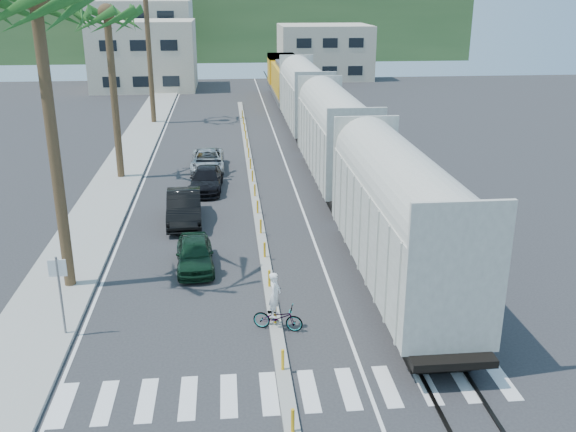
# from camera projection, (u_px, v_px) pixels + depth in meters

# --- Properties ---
(ground) EXTENTS (140.00, 140.00, 0.00)m
(ground) POSITION_uv_depth(u_px,v_px,m) (280.00, 356.00, 21.07)
(ground) COLOR #28282B
(ground) RESTS_ON ground
(sidewalk) EXTENTS (3.00, 90.00, 0.15)m
(sidewalk) POSITION_uv_depth(u_px,v_px,m) (125.00, 165.00, 43.73)
(sidewalk) COLOR gray
(sidewalk) RESTS_ON ground
(rails) EXTENTS (1.56, 100.00, 0.06)m
(rails) POSITION_uv_depth(u_px,v_px,m) (315.00, 151.00, 47.80)
(rails) COLOR black
(rails) RESTS_ON ground
(median) EXTENTS (0.45, 60.00, 0.85)m
(median) POSITION_uv_depth(u_px,v_px,m) (253.00, 183.00, 39.77)
(median) COLOR gray
(median) RESTS_ON ground
(crosswalk) EXTENTS (14.00, 2.20, 0.01)m
(crosswalk) POSITION_uv_depth(u_px,v_px,m) (286.00, 392.00, 19.19)
(crosswalk) COLOR silver
(crosswalk) RESTS_ON ground
(lane_markings) EXTENTS (9.42, 90.00, 0.01)m
(lane_markings) POSITION_uv_depth(u_px,v_px,m) (218.00, 164.00, 44.34)
(lane_markings) COLOR silver
(lane_markings) RESTS_ON ground
(freight_train) EXTENTS (3.00, 60.94, 5.85)m
(freight_train) POSITION_uv_depth(u_px,v_px,m) (321.00, 120.00, 44.19)
(freight_train) COLOR #A9A89B
(freight_train) RESTS_ON ground
(palm_trees) EXTENTS (3.50, 37.20, 13.75)m
(palm_trees) POSITION_uv_depth(u_px,v_px,m) (111.00, 0.00, 38.03)
(palm_trees) COLOR brown
(palm_trees) RESTS_ON ground
(street_sign) EXTENTS (0.60, 0.08, 3.00)m
(street_sign) POSITION_uv_depth(u_px,v_px,m) (59.00, 285.00, 21.63)
(street_sign) COLOR slate
(street_sign) RESTS_ON ground
(buildings) EXTENTS (38.00, 27.00, 10.00)m
(buildings) POSITION_uv_depth(u_px,v_px,m) (187.00, 45.00, 86.27)
(buildings) COLOR #B9AA93
(buildings) RESTS_ON ground
(hillside) EXTENTS (80.00, 20.00, 12.00)m
(hillside) POSITION_uv_depth(u_px,v_px,m) (232.00, 22.00, 112.91)
(hillside) COLOR #385628
(hillside) RESTS_ON ground
(car_lead) EXTENTS (2.09, 4.12, 1.33)m
(car_lead) POSITION_uv_depth(u_px,v_px,m) (195.00, 254.00, 27.57)
(car_lead) COLOR black
(car_lead) RESTS_ON ground
(car_second) EXTENTS (2.16, 5.08, 1.62)m
(car_second) POSITION_uv_depth(u_px,v_px,m) (184.00, 207.00, 33.00)
(car_second) COLOR black
(car_second) RESTS_ON ground
(car_third) EXTENTS (2.35, 4.80, 1.34)m
(car_third) POSITION_uv_depth(u_px,v_px,m) (206.00, 179.00, 38.34)
(car_third) COLOR black
(car_third) RESTS_ON ground
(car_rear) EXTENTS (2.19, 4.74, 1.32)m
(car_rear) POSITION_uv_depth(u_px,v_px,m) (208.00, 160.00, 42.81)
(car_rear) COLOR #B7BABD
(car_rear) RESTS_ON ground
(cyclist) EXTENTS (1.70, 2.17, 2.19)m
(cyclist) POSITION_uv_depth(u_px,v_px,m) (277.00, 312.00, 22.53)
(cyclist) COLOR #9EA0A5
(cyclist) RESTS_ON ground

